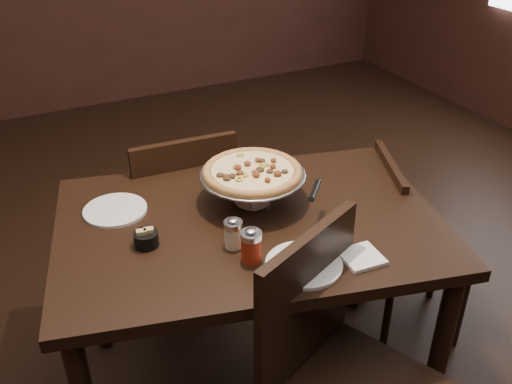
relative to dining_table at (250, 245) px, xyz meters
name	(u,v)px	position (x,y,z in m)	size (l,w,h in m)	color
room	(287,57)	(0.11, -0.05, 0.69)	(6.04, 7.04, 2.84)	black
dining_table	(250,245)	(0.00, 0.00, 0.00)	(1.49, 1.17, 0.83)	black
pizza_stand	(252,172)	(0.06, 0.10, 0.24)	(0.38, 0.38, 0.16)	#B9B9C0
parmesan_shaker	(233,233)	(-0.11, -0.12, 0.16)	(0.06, 0.06, 0.11)	beige
pepper_flake_shaker	(251,246)	(-0.10, -0.21, 0.16)	(0.07, 0.07, 0.12)	maroon
packet_caddy	(146,239)	(-0.36, 0.02, 0.14)	(0.08, 0.08, 0.06)	black
napkin_stack	(361,257)	(0.22, -0.36, 0.12)	(0.12, 0.12, 0.01)	white
plate_left	(115,210)	(-0.40, 0.26, 0.11)	(0.22, 0.22, 0.01)	silver
plate_near	(304,264)	(0.04, -0.31, 0.11)	(0.24, 0.24, 0.01)	silver
serving_spatula	(315,191)	(0.19, -0.11, 0.23)	(0.17, 0.17, 0.02)	#B9B9C0
chair_far	(181,216)	(-0.06, 0.59, -0.20)	(0.47, 0.47, 0.95)	black
chair_near	(338,369)	(0.06, -0.49, -0.17)	(0.61, 0.61, 0.99)	black
chair_side	(406,240)	(0.77, 0.03, -0.25)	(0.53, 0.53, 0.86)	black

